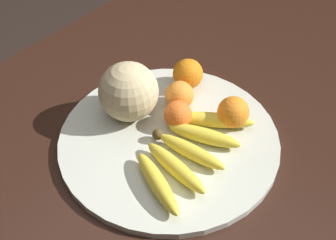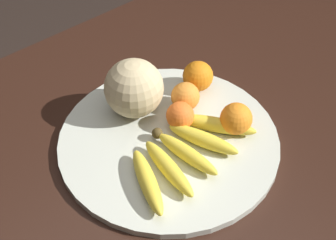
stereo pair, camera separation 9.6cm
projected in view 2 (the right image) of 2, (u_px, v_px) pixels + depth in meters
kitchen_table at (169, 168)px, 1.06m from camera, size 1.62×1.02×0.75m
fruit_bowl at (168, 139)px, 1.00m from camera, size 0.47×0.47×0.02m
melon at (133, 89)px, 1.01m from camera, size 0.13×0.13×0.13m
banana_bunch at (185, 152)px, 0.94m from camera, size 0.31×0.19×0.03m
orange_front_left at (185, 96)px, 1.04m from camera, size 0.06×0.06×0.06m
orange_front_right at (198, 76)px, 1.08m from camera, size 0.07×0.07×0.07m
orange_mid_center at (236, 119)px, 0.98m from camera, size 0.07×0.07×0.07m
orange_back_left at (180, 116)px, 1.00m from camera, size 0.06×0.06×0.06m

